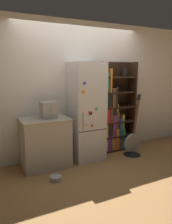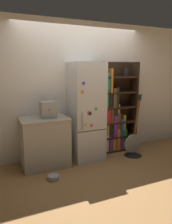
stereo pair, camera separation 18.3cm
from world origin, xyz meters
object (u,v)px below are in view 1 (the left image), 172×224
Objects in this scene: guitar at (132,146)px; pet_bowl at (56,178)px; espresso_machine at (49,110)px; bookshelf at (112,114)px; refrigerator at (86,112)px.

guitar is 1.76m from pet_bowl.
guitar reaches higher than pet_bowl.
guitar is at bearing -9.36° from espresso_machine.
bookshelf is 6.30× the size of espresso_machine.
pet_bowl is at bearing -153.92° from bookshelf.
guitar is at bearing -17.46° from refrigerator.
espresso_machine is (-1.41, -0.17, 0.24)m from bookshelf.
guitar reaches higher than espresso_machine.
refrigerator is 1.20m from guitar.
pet_bowl is (-0.83, -0.58, -0.88)m from refrigerator.
bookshelf is 1.49× the size of guitar.
guitar is (1.63, -0.27, -0.84)m from espresso_machine.
refrigerator reaches higher than espresso_machine.
guitar is at bearing 9.78° from pet_bowl.
espresso_machine is at bearing 80.51° from pet_bowl.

